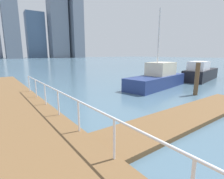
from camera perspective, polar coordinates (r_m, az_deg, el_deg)
The scene contains 9 objects.
ground_plane at distance 14.17m, azimuth -12.94°, elevation -0.58°, with size 300.00×300.00×0.00m, color slate.
floating_dock at distance 8.98m, azimuth 23.97°, elevation -7.86°, with size 11.07×2.00×0.18m, color brown.
dock_piling_2 at distance 13.80m, azimuth 26.36°, elevation 3.13°, with size 0.31×0.31×2.35m, color brown.
moored_boat_2 at distance 15.95m, azimuth 14.91°, elevation 3.66°, with size 7.33×3.40×6.67m.
moored_boat_3 at distance 22.25m, azimuth 27.39°, elevation 4.95°, with size 7.41×3.53×2.17m.
skyline_tower_3 at distance 143.00m, azimuth -31.26°, elevation 23.37°, with size 9.43×13.10×71.51m, color slate.
skyline_tower_4 at distance 158.50m, azimuth -24.03°, elevation 16.09°, with size 13.89×10.76×35.58m, color slate.
skyline_tower_5 at distance 156.98m, azimuth -17.69°, elevation 21.50°, with size 13.71×13.81×62.19m, color slate.
skyline_tower_6 at distance 159.11m, azimuth -12.28°, elevation 24.29°, with size 9.95×12.11×76.65m, color slate.
Camera 1 is at (-5.45, 7.25, 2.94)m, focal length 27.48 mm.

